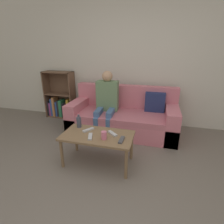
{
  "coord_description": "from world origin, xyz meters",
  "views": [
    {
      "loc": [
        0.48,
        -1.17,
        1.51
      ],
      "look_at": [
        -0.18,
        1.31,
        0.58
      ],
      "focal_mm": 28.0,
      "sensor_mm": 36.0,
      "label": 1
    }
  ],
  "objects": [
    {
      "name": "wall_back",
      "position": [
        0.0,
        2.43,
        1.3
      ],
      "size": [
        12.0,
        0.06,
        2.6
      ],
      "color": "beige",
      "rests_on": "ground_plane"
    },
    {
      "name": "bookshelf",
      "position": [
        -1.67,
        2.28,
        0.38
      ],
      "size": [
        0.66,
        0.28,
        1.04
      ],
      "color": "brown",
      "rests_on": "ground_plane"
    },
    {
      "name": "bottle",
      "position": [
        -0.58,
        0.94,
        0.52
      ],
      "size": [
        0.07,
        0.07,
        0.19
      ],
      "color": "#424756",
      "rests_on": "coffee_table"
    },
    {
      "name": "person_adult",
      "position": [
        -0.42,
        1.81,
        0.64
      ],
      "size": [
        0.41,
        0.62,
        1.14
      ],
      "rotation": [
        0.0,
        0.0,
        0.06
      ],
      "color": "#476693",
      "rests_on": "ground_plane"
    },
    {
      "name": "tv_remote_0",
      "position": [
        -0.4,
        0.87,
        0.45
      ],
      "size": [
        0.13,
        0.17,
        0.02
      ],
      "rotation": [
        0.0,
        0.0,
        -0.58
      ],
      "color": "#B7B7BC",
      "rests_on": "coffee_table"
    },
    {
      "name": "tv_remote_2",
      "position": [
        0.1,
        0.71,
        0.45
      ],
      "size": [
        0.06,
        0.17,
        0.02
      ],
      "rotation": [
        0.0,
        0.0,
        -0.04
      ],
      "color": "#47474C",
      "rests_on": "coffee_table"
    },
    {
      "name": "tv_remote_3",
      "position": [
        -0.31,
        0.69,
        0.45
      ],
      "size": [
        0.1,
        0.18,
        0.02
      ],
      "rotation": [
        0.0,
        0.0,
        0.31
      ],
      "color": "#B7B7BC",
      "rests_on": "coffee_table"
    },
    {
      "name": "tv_remote_1",
      "position": [
        -0.05,
        0.85,
        0.45
      ],
      "size": [
        0.16,
        0.15,
        0.02
      ],
      "rotation": [
        0.0,
        0.0,
        0.82
      ],
      "color": "#B7B7BC",
      "rests_on": "coffee_table"
    },
    {
      "name": "cup_near",
      "position": [
        -0.12,
        0.69,
        0.49
      ],
      "size": [
        0.07,
        0.07,
        0.1
      ],
      "color": "pink",
      "rests_on": "coffee_table"
    },
    {
      "name": "coffee_table",
      "position": [
        -0.24,
        0.78,
        0.39
      ],
      "size": [
        0.94,
        0.51,
        0.44
      ],
      "color": "brown",
      "rests_on": "ground_plane"
    },
    {
      "name": "ground_plane",
      "position": [
        0.0,
        0.0,
        0.0
      ],
      "size": [
        22.0,
        22.0,
        0.0
      ],
      "primitive_type": "plane",
      "color": "#70665B"
    },
    {
      "name": "couch",
      "position": [
        -0.12,
        1.89,
        0.28
      ],
      "size": [
        1.99,
        0.86,
        0.84
      ],
      "color": "#D1707F",
      "rests_on": "ground_plane"
    }
  ]
}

